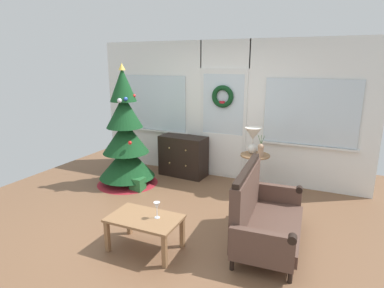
{
  "coord_description": "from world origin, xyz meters",
  "views": [
    {
      "loc": [
        1.95,
        -3.59,
        2.17
      ],
      "look_at": [
        0.05,
        0.55,
        1.0
      ],
      "focal_mm": 30.17,
      "sensor_mm": 36.0,
      "label": 1
    }
  ],
  "objects": [
    {
      "name": "gift_box",
      "position": [
        -1.09,
        0.77,
        0.11
      ],
      "size": [
        0.22,
        0.2,
        0.22
      ],
      "primitive_type": "cube",
      "color": "#266633",
      "rests_on": "ground"
    },
    {
      "name": "table_lamp",
      "position": [
        0.71,
        1.5,
        0.97
      ],
      "size": [
        0.28,
        0.28,
        0.44
      ],
      "color": "silver",
      "rests_on": "side_table"
    },
    {
      "name": "settee_sofa",
      "position": [
        1.23,
        -0.01,
        0.38
      ],
      "size": [
        0.81,
        1.47,
        0.96
      ],
      "color": "black",
      "rests_on": "ground"
    },
    {
      "name": "back_wall_with_door",
      "position": [
        0.0,
        2.08,
        1.28
      ],
      "size": [
        5.2,
        0.19,
        2.55
      ],
      "color": "white",
      "rests_on": "ground"
    },
    {
      "name": "coffee_table",
      "position": [
        0.02,
        -0.71,
        0.35
      ],
      "size": [
        0.85,
        0.53,
        0.41
      ],
      "color": "#8E6642",
      "rests_on": "ground"
    },
    {
      "name": "wine_glass",
      "position": [
        0.16,
        -0.66,
        0.55
      ],
      "size": [
        0.08,
        0.08,
        0.2
      ],
      "color": "silver",
      "rests_on": "coffee_table"
    },
    {
      "name": "christmas_tree",
      "position": [
        -1.44,
        0.97,
        0.77
      ],
      "size": [
        1.1,
        1.1,
        2.15
      ],
      "color": "#4C331E",
      "rests_on": "ground"
    },
    {
      "name": "side_table",
      "position": [
        0.77,
        1.46,
        0.49
      ],
      "size": [
        0.5,
        0.48,
        0.68
      ],
      "color": "#8E6642",
      "rests_on": "ground"
    },
    {
      "name": "dresser_cabinet",
      "position": [
        -0.71,
        1.79,
        0.39
      ],
      "size": [
        0.93,
        0.49,
        0.78
      ],
      "color": "black",
      "rests_on": "ground"
    },
    {
      "name": "flower_vase",
      "position": [
        0.87,
        1.4,
        0.8
      ],
      "size": [
        0.11,
        0.1,
        0.35
      ],
      "color": "tan",
      "rests_on": "side_table"
    },
    {
      "name": "ground_plane",
      "position": [
        0.0,
        0.0,
        0.0
      ],
      "size": [
        6.76,
        6.76,
        0.0
      ],
      "primitive_type": "plane",
      "color": "brown"
    }
  ]
}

